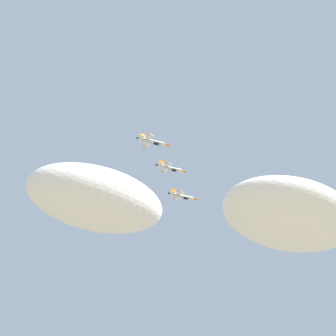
% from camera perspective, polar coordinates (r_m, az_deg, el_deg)
% --- Properties ---
extents(cloud_near_formation, '(83.32, 42.65, 35.00)m').
position_cam_1_polar(cloud_near_formation, '(232.18, -10.86, -4.62)').
color(cloud_near_formation, white).
extents(cloud_high_distant, '(80.63, 49.19, 27.22)m').
position_cam_1_polar(cloud_high_distant, '(223.85, 18.11, -6.89)').
color(cloud_high_distant, white).
extents(fighter_jet_lead, '(15.95, 9.98, 5.02)m').
position_cam_1_polar(fighter_jet_lead, '(198.40, 2.19, -4.29)').
color(fighter_jet_lead, white).
extents(fighter_jet_left_wing, '(15.95, 10.02, 4.97)m').
position_cam_1_polar(fighter_jet_left_wing, '(191.60, 0.38, -0.01)').
color(fighter_jet_left_wing, white).
extents(fighter_jet_right_wing, '(15.95, 10.30, 4.64)m').
position_cam_1_polar(fighter_jet_right_wing, '(177.87, -2.37, 4.06)').
color(fighter_jet_right_wing, white).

